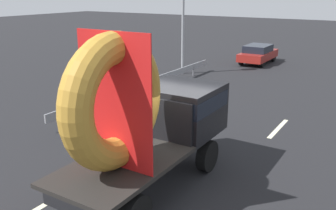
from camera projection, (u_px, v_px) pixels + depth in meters
name	position (u px, v px, depth m)	size (l,w,h in m)	color
ground_plane	(163.00, 174.00, 10.29)	(120.00, 120.00, 0.00)	black
flatbed_truck	(152.00, 116.00, 9.18)	(2.02, 5.38, 4.09)	black
distant_sedan	(258.00, 53.00, 25.58)	(1.67, 3.89, 1.27)	black
traffic_light	(183.00, 13.00, 21.51)	(0.42, 0.36, 5.47)	gray
guardrail	(148.00, 83.00, 18.07)	(0.10, 12.59, 0.71)	gray
lane_dash_left_far	(194.00, 117.00, 14.88)	(2.47, 0.16, 0.01)	beige
lane_dash_right_far	(278.00, 128.00, 13.63)	(2.21, 0.16, 0.01)	beige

